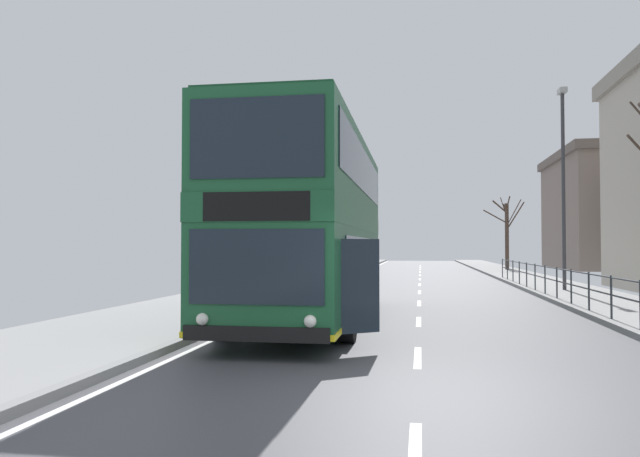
{
  "coord_description": "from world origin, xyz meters",
  "views": [
    {
      "loc": [
        0.06,
        -7.61,
        1.84
      ],
      "look_at": [
        -2.29,
        6.52,
        2.26
      ],
      "focal_mm": 34.07,
      "sensor_mm": 36.0,
      "label": 1
    }
  ],
  "objects": [
    {
      "name": "double_decker_bus_main",
      "position": [
        -2.55,
        7.04,
        2.35
      ],
      "size": [
        3.27,
        10.88,
        4.5
      ],
      "color": "#19512D",
      "rests_on": "ground"
    },
    {
      "name": "ground",
      "position": [
        -0.72,
        -0.0,
        0.04
      ],
      "size": [
        15.8,
        140.0,
        0.2
      ],
      "color": "#46464B"
    },
    {
      "name": "street_lamp_far_side",
      "position": [
        5.59,
        17.34,
        4.71
      ],
      "size": [
        0.28,
        0.6,
        7.91
      ],
      "color": "#38383D",
      "rests_on": "ground"
    },
    {
      "name": "bare_tree_far_00",
      "position": [
        6.27,
        38.47,
        2.98
      ],
      "size": [
        2.85,
        2.54,
        5.4
      ],
      "color": "#423328",
      "rests_on": "ground"
    },
    {
      "name": "pedestrian_railing_far_kerb",
      "position": [
        4.45,
        11.36,
        0.82
      ],
      "size": [
        0.05,
        30.73,
        1.01
      ],
      "color": "#2D3338",
      "rests_on": "ground"
    }
  ]
}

